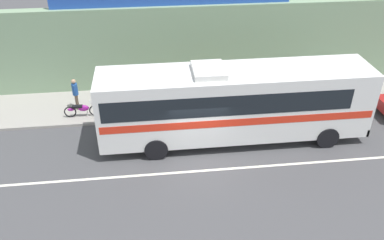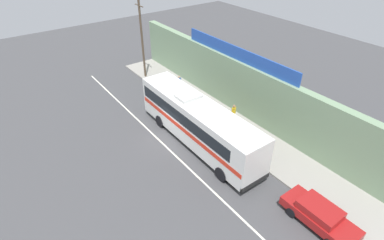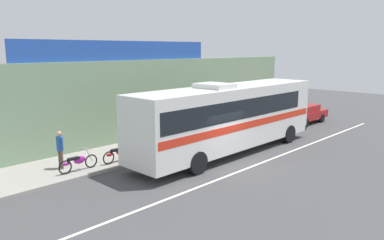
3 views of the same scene
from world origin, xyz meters
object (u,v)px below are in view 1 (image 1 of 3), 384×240
intercity_bus (233,101)px  pedestrian_by_curb (212,80)px  pedestrian_near_shop (299,86)px  motorcycle_red (123,108)px  pedestrian_far_left (75,92)px  motorcycle_purple (82,109)px

intercity_bus → pedestrian_by_curb: (-0.26, 4.06, -0.92)m
pedestrian_by_curb → pedestrian_near_shop: size_ratio=1.04×
motorcycle_red → pedestrian_far_left: bearing=157.8°
motorcycle_purple → pedestrian_near_shop: (11.52, 0.28, 0.54)m
pedestrian_far_left → pedestrian_by_curb: bearing=4.3°
intercity_bus → pedestrian_far_left: (-7.61, 3.50, -0.92)m
pedestrian_near_shop → pedestrian_far_left: pedestrian_far_left is taller
motorcycle_red → pedestrian_far_left: 2.72m
motorcycle_purple → pedestrian_near_shop: pedestrian_near_shop is taller
motorcycle_red → pedestrian_far_left: size_ratio=1.11×
pedestrian_by_curb → pedestrian_near_shop: 4.67m
intercity_bus → pedestrian_far_left: bearing=155.3°
motorcycle_purple → pedestrian_by_curb: pedestrian_by_curb is taller
intercity_bus → motorcycle_purple: intercity_bus is taller
intercity_bus → pedestrian_near_shop: 5.25m
pedestrian_near_shop → motorcycle_red: bearing=-177.4°
motorcycle_red → motorcycle_purple: same height
pedestrian_by_curb → pedestrian_near_shop: pedestrian_by_curb is taller
motorcycle_red → intercity_bus: bearing=-25.8°
pedestrian_near_shop → pedestrian_far_left: 11.88m
intercity_bus → pedestrian_far_left: 8.42m
motorcycle_purple → pedestrian_near_shop: bearing=1.4°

